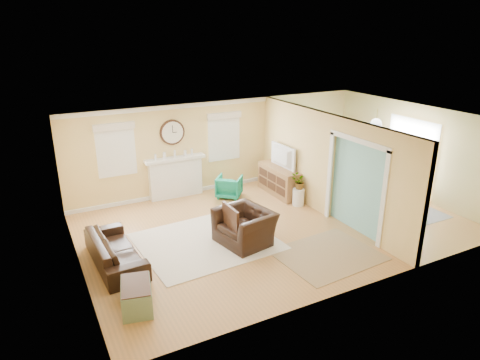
% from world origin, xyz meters
% --- Properties ---
extents(floor, '(9.00, 9.00, 0.00)m').
position_xyz_m(floor, '(0.00, 0.00, 0.00)').
color(floor, '#AA7745').
rests_on(floor, ground).
extents(wall_back, '(9.00, 0.02, 2.60)m').
position_xyz_m(wall_back, '(0.00, 3.00, 1.30)').
color(wall_back, '#DBBF6C').
rests_on(wall_back, ground).
extents(wall_front, '(9.00, 0.02, 2.60)m').
position_xyz_m(wall_front, '(0.00, -3.00, 1.30)').
color(wall_front, '#DBBF6C').
rests_on(wall_front, ground).
extents(wall_left, '(0.02, 6.00, 2.60)m').
position_xyz_m(wall_left, '(-4.50, 0.00, 1.30)').
color(wall_left, '#DBBF6C').
rests_on(wall_left, ground).
extents(wall_right, '(0.02, 6.00, 2.60)m').
position_xyz_m(wall_right, '(4.50, 0.00, 1.30)').
color(wall_right, '#DBBF6C').
rests_on(wall_right, ground).
extents(ceiling, '(9.00, 6.00, 0.02)m').
position_xyz_m(ceiling, '(0.00, 0.00, 2.60)').
color(ceiling, white).
rests_on(ceiling, wall_back).
extents(partition, '(0.17, 6.00, 2.60)m').
position_xyz_m(partition, '(1.51, 0.28, 1.36)').
color(partition, '#DBBF6C').
rests_on(partition, ground).
extents(fireplace, '(1.70, 0.30, 1.17)m').
position_xyz_m(fireplace, '(-1.50, 2.88, 0.60)').
color(fireplace, white).
rests_on(fireplace, ground).
extents(wall_clock, '(0.70, 0.07, 0.70)m').
position_xyz_m(wall_clock, '(-1.50, 2.97, 1.85)').
color(wall_clock, '#402517').
rests_on(wall_clock, wall_back).
extents(window_left, '(1.05, 0.13, 1.42)m').
position_xyz_m(window_left, '(-3.05, 2.95, 1.66)').
color(window_left, white).
rests_on(window_left, wall_back).
extents(window_right, '(1.05, 0.13, 1.42)m').
position_xyz_m(window_right, '(0.05, 2.95, 1.66)').
color(window_right, white).
rests_on(window_right, wall_back).
extents(french_doors, '(0.06, 1.70, 2.20)m').
position_xyz_m(french_doors, '(4.45, 0.00, 1.10)').
color(french_doors, white).
rests_on(french_doors, ground).
extents(pendant, '(0.30, 0.30, 0.55)m').
position_xyz_m(pendant, '(3.00, 0.00, 2.20)').
color(pendant, gold).
rests_on(pendant, ceiling).
extents(rug_cream, '(3.05, 2.68, 0.02)m').
position_xyz_m(rug_cream, '(-1.83, -0.04, 0.01)').
color(rug_cream, beige).
rests_on(rug_cream, floor).
extents(rug_jute, '(2.17, 1.82, 0.01)m').
position_xyz_m(rug_jute, '(0.22, -1.77, 0.01)').
color(rug_jute, '#9A7C5B').
rests_on(rug_jute, floor).
extents(rug_grey, '(2.19, 2.74, 0.01)m').
position_xyz_m(rug_grey, '(3.16, -0.37, 0.01)').
color(rug_grey, gray).
rests_on(rug_grey, floor).
extents(sofa, '(0.91, 2.12, 0.61)m').
position_xyz_m(sofa, '(-3.83, -0.06, 0.30)').
color(sofa, black).
rests_on(sofa, floor).
extents(eames_chair, '(1.25, 1.36, 0.77)m').
position_xyz_m(eames_chair, '(-1.08, -0.46, 0.38)').
color(eames_chair, black).
rests_on(eames_chair, floor).
extents(green_chair, '(0.93, 0.94, 0.61)m').
position_xyz_m(green_chair, '(-0.18, 2.16, 0.31)').
color(green_chair, '#027344').
rests_on(green_chair, floor).
extents(trunk, '(0.66, 0.90, 0.47)m').
position_xyz_m(trunk, '(-3.83, -1.70, 0.23)').
color(trunk, gray).
rests_on(trunk, floor).
extents(credenza, '(0.54, 1.60, 0.80)m').
position_xyz_m(credenza, '(1.22, 1.72, 0.40)').
color(credenza, olive).
rests_on(credenza, floor).
extents(tv, '(0.18, 1.12, 0.64)m').
position_xyz_m(tv, '(1.20, 1.72, 1.12)').
color(tv, black).
rests_on(tv, credenza).
extents(garden_stool, '(0.32, 0.32, 0.46)m').
position_xyz_m(garden_stool, '(1.21, 0.75, 0.23)').
color(garden_stool, white).
rests_on(garden_stool, floor).
extents(potted_plant, '(0.41, 0.37, 0.42)m').
position_xyz_m(potted_plant, '(1.21, 0.75, 0.68)').
color(potted_plant, '#337F33').
rests_on(potted_plant, garden_stool).
extents(dining_table, '(1.44, 2.01, 0.64)m').
position_xyz_m(dining_table, '(3.16, -0.37, 0.32)').
color(dining_table, '#402517').
rests_on(dining_table, floor).
extents(dining_chair_n, '(0.50, 0.50, 0.98)m').
position_xyz_m(dining_chair_n, '(3.10, 0.81, 0.58)').
color(dining_chair_n, gray).
rests_on(dining_chair_n, floor).
extents(dining_chair_s, '(0.45, 0.45, 0.86)m').
position_xyz_m(dining_chair_s, '(3.09, -1.46, 0.50)').
color(dining_chair_s, gray).
rests_on(dining_chair_s, floor).
extents(dining_chair_w, '(0.47, 0.47, 0.86)m').
position_xyz_m(dining_chair_w, '(2.48, -0.38, 0.50)').
color(dining_chair_w, white).
rests_on(dining_chair_w, floor).
extents(dining_chair_e, '(0.47, 0.47, 0.93)m').
position_xyz_m(dining_chair_e, '(3.81, -0.36, 0.55)').
color(dining_chair_e, gray).
rests_on(dining_chair_e, floor).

